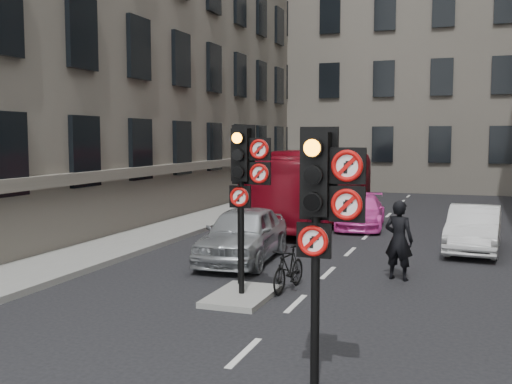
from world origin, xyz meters
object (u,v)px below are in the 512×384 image
Objects in this scene: car_white at (474,229)px; motorcyclist at (399,240)px; signal_near at (322,202)px; motorcycle at (289,269)px; info_sign at (239,225)px; car_silver at (243,234)px; car_pink at (361,212)px; signal_far at (245,172)px; bus_red at (315,187)px.

car_white is 2.15× the size of motorcyclist.
signal_near is 5.76m from motorcycle.
signal_near is 5.74m from info_sign.
signal_near is 7.08m from motorcyclist.
car_white is (6.04, 3.73, -0.08)m from car_silver.
car_silver is 7.56m from car_pink.
car_silver is 2.15× the size of info_sign.
signal_far is at bearing -72.95° from car_silver.
car_silver is at bearing 135.05° from motorcycle.
car_silver is 8.05m from bus_red.
signal_far reaches higher than car_pink.
car_white is 0.40× the size of bus_red.
signal_far is 0.34× the size of bus_red.
bus_red is 9.78m from motorcyclist.
motorcyclist is at bearing -14.66° from car_silver.
bus_red is at bearing 148.01° from car_white.
info_sign reaches higher than motorcyclist.
signal_near is 0.80× the size of car_silver.
car_white is 7.41m from bus_red.
car_pink is at bearing -18.55° from bus_red.
car_pink is (2.02, 7.28, -0.16)m from car_silver.
info_sign is (-1.01, -10.20, 0.86)m from car_pink.
motorcyclist is 0.93× the size of info_sign.
bus_red is (-5.99, 4.29, 0.77)m from car_white.
info_sign reaches higher than car_silver.
signal_near is at bearing -73.68° from bus_red.
signal_far is 0.86× the size of car_white.
bus_red is 6.33× the size of motorcycle.
signal_near is 8.85m from car_silver.
car_white is at bearing 58.09° from signal_far.
signal_near reaches higher than bus_red.
signal_far is 1.85× the size of motorcyclist.
signal_far is 1.51m from info_sign.
bus_red is 5.03× the size of info_sign.
car_white is 0.99× the size of car_pink.
info_sign reaches higher than car_pink.
car_white is at bearing 55.48° from info_sign.
car_silver is at bearing -144.70° from car_white.
motorcyclist is (-1.73, -4.51, 0.28)m from car_white.
signal_near is at bearing -96.34° from car_white.
info_sign is (-5.04, -6.65, 0.78)m from car_white.
car_silver is (-4.04, 7.66, -1.82)m from signal_near.
signal_far is 2.51m from motorcycle.
signal_near is at bearing -66.63° from car_silver.
signal_near is at bearing -56.98° from signal_far.
car_pink is 2.53× the size of motorcycle.
car_silver is 1.08× the size of car_white.
car_silver is 3.40m from motorcycle.
bus_red is at bearing 96.77° from signal_far.
bus_red is (-1.96, 0.74, 0.85)m from car_pink.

